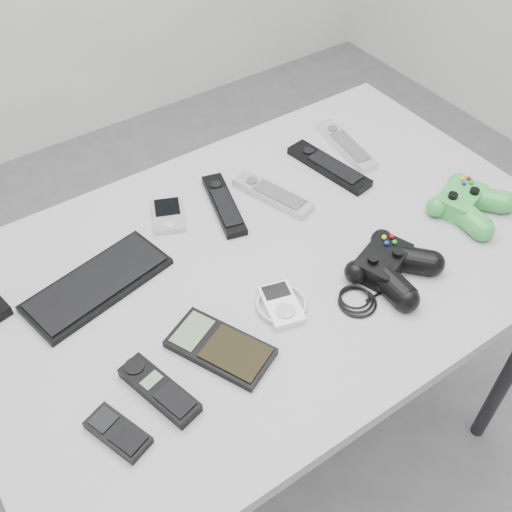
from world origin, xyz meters
TOP-DOWN VIEW (x-y plane):
  - floor at (0.00, 0.00)m, footprint 3.50×3.50m
  - desk at (-0.08, -0.02)m, footprint 1.20×0.77m
  - pda_keyboard at (-0.40, 0.10)m, footprint 0.30×0.17m
  - pda at (-0.19, 0.19)m, footprint 0.10×0.12m
  - remote_silver_a at (0.03, 0.12)m, footprint 0.10×0.20m
  - remote_black_a at (-0.08, 0.15)m, footprint 0.10×0.20m
  - remote_black_b at (0.19, 0.13)m, footprint 0.09×0.22m
  - remote_silver_b at (0.28, 0.17)m, footprint 0.07×0.21m
  - mobile_phone at (-0.50, -0.20)m, footprint 0.08×0.12m
  - cordless_handset at (-0.41, -0.17)m, footprint 0.08×0.16m
  - calculator at (-0.28, -0.16)m, footprint 0.16×0.20m
  - mp3_player at (-0.14, -0.14)m, footprint 0.12×0.12m
  - controller_black at (0.08, -0.19)m, footprint 0.31×0.25m
  - controller_green at (0.34, -0.15)m, footprint 0.20×0.20m

SIDE VIEW (x-z plane):
  - floor at x=0.00m, z-range 0.00..0.00m
  - desk at x=-0.08m, z-range 0.33..1.14m
  - pda at x=-0.19m, z-range 0.80..0.82m
  - pda_keyboard at x=-0.40m, z-range 0.80..0.82m
  - calculator at x=-0.28m, z-range 0.80..0.82m
  - mp3_player at x=-0.14m, z-range 0.80..0.82m
  - mobile_phone at x=-0.50m, z-range 0.80..0.82m
  - remote_black_a at x=-0.08m, z-range 0.80..0.82m
  - remote_silver_b at x=0.28m, z-range 0.80..0.82m
  - remote_black_b at x=0.19m, z-range 0.80..0.82m
  - remote_silver_a at x=0.03m, z-range 0.80..0.82m
  - cordless_handset at x=-0.41m, z-range 0.80..0.83m
  - controller_green at x=0.34m, z-range 0.80..0.86m
  - controller_black at x=0.08m, z-range 0.80..0.86m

